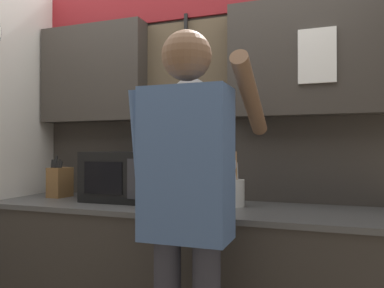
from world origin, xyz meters
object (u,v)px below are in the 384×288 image
object	(u,v)px
microwave	(126,176)
person	(187,194)
utensil_crock	(235,190)
knife_block	(60,182)

from	to	relation	value
microwave	person	size ratio (longest dim) A/B	0.27
utensil_crock	person	world-z (taller)	person
person	microwave	bearing A→B (deg)	137.20
microwave	knife_block	world-z (taller)	microwave
microwave	utensil_crock	xyz separation A→B (m)	(0.72, 0.00, -0.06)
knife_block	utensil_crock	distance (m)	1.24
microwave	utensil_crock	bearing A→B (deg)	0.24
knife_block	person	size ratio (longest dim) A/B	0.16
microwave	person	distance (m)	0.89
knife_block	utensil_crock	bearing A→B (deg)	0.11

